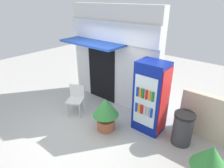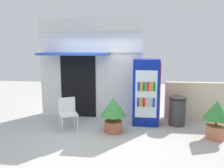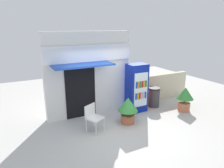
{
  "view_description": "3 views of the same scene",
  "coord_description": "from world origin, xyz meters",
  "px_view_note": "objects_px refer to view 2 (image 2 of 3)",
  "views": [
    {
      "loc": [
        3.4,
        -2.83,
        3.26
      ],
      "look_at": [
        0.58,
        0.58,
        1.23
      ],
      "focal_mm": 30.81,
      "sensor_mm": 36.0,
      "label": 1
    },
    {
      "loc": [
        1.3,
        -5.66,
        2.32
      ],
      "look_at": [
        0.53,
        0.57,
        1.24
      ],
      "focal_mm": 38.31,
      "sensor_mm": 36.0,
      "label": 2
    },
    {
      "loc": [
        -2.77,
        -5.02,
        3.21
      ],
      "look_at": [
        0.22,
        0.77,
        1.33
      ],
      "focal_mm": 31.88,
      "sensor_mm": 36.0,
      "label": 3
    }
  ],
  "objects_px": {
    "potted_plant_near_shop": "(113,111)",
    "trash_bin": "(177,111)",
    "drink_cooler": "(146,92)",
    "plastic_chair": "(68,111)",
    "potted_plant_curbside": "(217,116)"
  },
  "relations": [
    {
      "from": "plastic_chair",
      "to": "potted_plant_curbside",
      "type": "height_order",
      "value": "potted_plant_curbside"
    },
    {
      "from": "plastic_chair",
      "to": "potted_plant_near_shop",
      "type": "height_order",
      "value": "potted_plant_near_shop"
    },
    {
      "from": "plastic_chair",
      "to": "potted_plant_curbside",
      "type": "distance_m",
      "value": 3.8
    },
    {
      "from": "potted_plant_near_shop",
      "to": "potted_plant_curbside",
      "type": "bearing_deg",
      "value": -2.92
    },
    {
      "from": "drink_cooler",
      "to": "potted_plant_near_shop",
      "type": "bearing_deg",
      "value": -138.92
    },
    {
      "from": "potted_plant_curbside",
      "to": "potted_plant_near_shop",
      "type": "bearing_deg",
      "value": 177.08
    },
    {
      "from": "drink_cooler",
      "to": "plastic_chair",
      "type": "distance_m",
      "value": 2.25
    },
    {
      "from": "drink_cooler",
      "to": "trash_bin",
      "type": "relative_size",
      "value": 2.31
    },
    {
      "from": "potted_plant_near_shop",
      "to": "trash_bin",
      "type": "relative_size",
      "value": 1.12
    },
    {
      "from": "potted_plant_curbside",
      "to": "trash_bin",
      "type": "distance_m",
      "value": 1.21
    },
    {
      "from": "drink_cooler",
      "to": "potted_plant_curbside",
      "type": "xyz_separation_m",
      "value": [
        1.69,
        -0.88,
        -0.36
      ]
    },
    {
      "from": "drink_cooler",
      "to": "potted_plant_near_shop",
      "type": "distance_m",
      "value": 1.2
    },
    {
      "from": "potted_plant_curbside",
      "to": "plastic_chair",
      "type": "bearing_deg",
      "value": 176.93
    },
    {
      "from": "drink_cooler",
      "to": "potted_plant_curbside",
      "type": "relative_size",
      "value": 1.96
    },
    {
      "from": "potted_plant_near_shop",
      "to": "trash_bin",
      "type": "distance_m",
      "value": 1.91
    }
  ]
}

